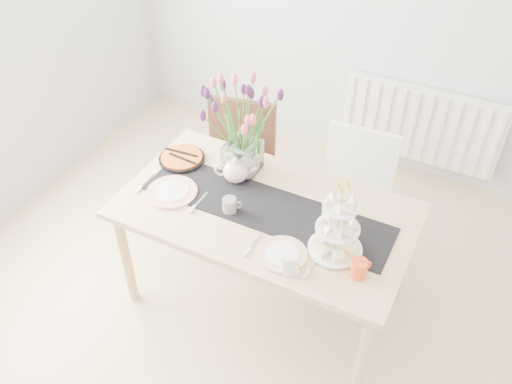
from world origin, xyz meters
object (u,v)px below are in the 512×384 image
at_px(chair_brown, 237,159).
at_px(chair_white, 353,189).
at_px(mug_orange, 359,269).
at_px(plate_left, 172,192).
at_px(teapot, 236,171).
at_px(cream_jug, 331,215).
at_px(mug_white, 289,262).
at_px(radiator, 420,125).
at_px(mug_grey, 230,205).
at_px(plate_right, 282,254).
at_px(cake_stand, 337,234).
at_px(dining_table, 266,219).
at_px(tart_tin, 182,159).
at_px(tulip_vase, 242,116).

xyz_separation_m(chair_brown, chair_white, (0.79, 0.08, -0.01)).
relative_size(mug_orange, plate_left, 0.33).
relative_size(teapot, cream_jug, 2.49).
height_order(mug_white, mug_orange, mug_white).
relative_size(radiator, cream_jug, 12.58).
bearing_deg(mug_grey, teapot, 79.08).
bearing_deg(radiator, plate_right, -97.56).
relative_size(teapot, plate_right, 0.94).
relative_size(chair_white, mug_orange, 9.60).
bearing_deg(plate_left, mug_grey, 1.97).
bearing_deg(plate_right, mug_grey, 157.69).
relative_size(chair_brown, mug_white, 8.49).
bearing_deg(plate_left, teapot, 43.37).
bearing_deg(chair_brown, cake_stand, -47.55).
bearing_deg(cake_stand, cream_jug, 117.64).
distance_m(cake_stand, cream_jug, 0.22).
bearing_deg(cake_stand, dining_table, 164.87).
distance_m(cake_stand, teapot, 0.75).
bearing_deg(cream_jug, mug_white, -108.24).
bearing_deg(mug_white, mug_orange, 53.63).
bearing_deg(mug_grey, plate_left, 149.88).
distance_m(chair_brown, mug_white, 1.22).
bearing_deg(tart_tin, cake_stand, -14.09).
xyz_separation_m(teapot, plate_left, (-0.27, -0.26, -0.07)).
bearing_deg(cream_jug, cake_stand, -72.88).
bearing_deg(cake_stand, mug_grey, 179.27).
bearing_deg(tart_tin, mug_orange, -16.85).
distance_m(dining_table, cake_stand, 0.50).
xyz_separation_m(chair_brown, plate_right, (0.71, -0.83, 0.22)).
xyz_separation_m(mug_grey, mug_white, (0.46, -0.23, 0.01)).
bearing_deg(plate_left, radiator, 60.70).
distance_m(radiator, mug_grey, 1.93).
bearing_deg(mug_orange, tulip_vase, 98.78).
xyz_separation_m(chair_white, cream_jug, (0.05, -0.57, 0.27)).
relative_size(cake_stand, teapot, 1.69).
height_order(chair_brown, cream_jug, chair_brown).
xyz_separation_m(cream_jug, mug_white, (-0.05, -0.40, 0.01)).
distance_m(cream_jug, mug_white, 0.41).
xyz_separation_m(tart_tin, plate_left, (0.11, -0.28, -0.01)).
bearing_deg(mug_white, plate_right, 166.60).
xyz_separation_m(chair_brown, cream_jug, (0.84, -0.50, 0.26)).
height_order(cream_jug, plate_right, cream_jug).
bearing_deg(cake_stand, tulip_vase, 153.15).
bearing_deg(teapot, chair_white, 21.92).
relative_size(mug_white, plate_right, 0.43).
bearing_deg(mug_grey, radiator, 38.06).
distance_m(chair_white, mug_grey, 0.92).
distance_m(dining_table, mug_white, 0.47).
distance_m(chair_brown, plate_left, 0.72).
relative_size(chair_white, plate_right, 3.59).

